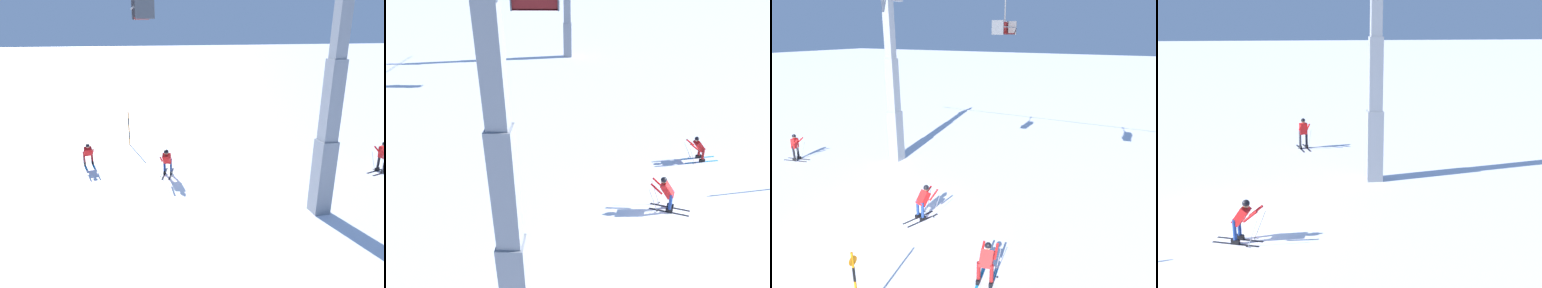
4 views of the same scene
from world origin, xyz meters
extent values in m
plane|color=white|center=(0.00, 0.00, 0.00)|extent=(260.00, 260.00, 0.00)
cube|color=black|center=(0.93, 0.81, 0.01)|extent=(0.58, 1.57, 0.01)
cube|color=black|center=(0.93, 0.81, 0.09)|extent=(0.19, 0.30, 0.16)
cylinder|color=navy|center=(0.93, 0.81, 0.52)|extent=(0.13, 0.13, 0.69)
cube|color=black|center=(1.27, 0.70, 0.01)|extent=(0.58, 1.57, 0.01)
cube|color=black|center=(1.27, 0.70, 0.09)|extent=(0.19, 0.30, 0.16)
cylinder|color=navy|center=(1.27, 0.70, 0.52)|extent=(0.13, 0.13, 0.69)
cube|color=red|center=(1.16, 0.93, 0.96)|extent=(0.58, 0.68, 0.67)
sphere|color=#997051|center=(1.21, 1.10, 1.35)|extent=(0.23, 0.23, 0.23)
sphere|color=black|center=(1.21, 1.10, 1.39)|extent=(0.25, 0.25, 0.25)
cylinder|color=red|center=(1.06, 1.39, 1.05)|extent=(0.24, 0.52, 0.45)
cylinder|color=gray|center=(1.04, 1.45, 0.44)|extent=(0.05, 0.50, 1.19)
cylinder|color=black|center=(0.94, 1.30, 0.05)|extent=(0.07, 0.07, 0.01)
cylinder|color=red|center=(1.50, 1.25, 1.05)|extent=(0.24, 0.52, 0.45)
cylinder|color=gray|center=(1.56, 1.28, 0.44)|extent=(0.28, 0.44, 1.19)
cylinder|color=black|center=(1.55, 1.10, 0.05)|extent=(0.07, 0.07, 0.01)
cube|color=gray|center=(-4.53, 6.10, 1.58)|extent=(0.70, 0.70, 3.16)
cube|color=gray|center=(-4.53, 6.10, 4.75)|extent=(0.58, 0.58, 3.16)
cube|color=gray|center=(-4.53, 6.10, 7.91)|extent=(0.47, 0.47, 3.16)
cube|color=maroon|center=(2.56, 6.10, 7.72)|extent=(0.45, 1.68, 0.06)
cube|color=maroon|center=(2.36, 6.10, 7.99)|extent=(0.06, 1.68, 0.55)
cylinder|color=#4C4F54|center=(2.86, 6.10, 8.02)|extent=(0.04, 1.59, 0.04)
cube|color=#4C4F54|center=(2.56, 6.93, 7.99)|extent=(0.57, 0.05, 0.63)
cube|color=#4C4F54|center=(2.56, 5.26, 7.99)|extent=(0.57, 0.05, 0.63)
cylinder|color=orange|center=(2.83, -4.61, 0.23)|extent=(0.07, 0.07, 0.46)
cylinder|color=black|center=(2.83, -4.61, 0.68)|extent=(0.07, 0.07, 0.46)
cylinder|color=orange|center=(2.83, -4.61, 1.14)|extent=(0.07, 0.07, 0.46)
cylinder|color=black|center=(2.83, -4.61, 1.59)|extent=(0.07, 0.07, 0.46)
cylinder|color=orange|center=(2.83, -4.61, 2.05)|extent=(0.07, 0.07, 0.46)
cylinder|color=orange|center=(2.84, -4.61, 2.03)|extent=(0.01, 0.28, 0.28)
cube|color=black|center=(-10.19, 3.11, 0.01)|extent=(1.60, 0.52, 0.01)
cube|color=black|center=(-10.19, 3.11, 0.09)|extent=(0.30, 0.18, 0.16)
cube|color=black|center=(-10.10, 2.76, 0.01)|extent=(1.60, 0.52, 0.01)
cube|color=black|center=(-10.10, 2.76, 0.09)|extent=(0.30, 0.18, 0.16)
cylinder|color=black|center=(-10.10, 2.76, 0.58)|extent=(0.13, 0.13, 0.82)
cube|color=red|center=(-10.12, 2.94, 1.13)|extent=(0.41, 0.49, 0.63)
sphere|color=#997051|center=(-10.10, 2.95, 1.57)|extent=(0.22, 0.22, 0.22)
cylinder|color=gray|center=(-9.92, 3.28, 0.56)|extent=(0.35, 0.21, 1.17)
cylinder|color=black|center=(-10.10, 3.28, 0.05)|extent=(0.07, 0.07, 0.01)
cylinder|color=red|center=(-9.83, 2.79, 1.28)|extent=(0.50, 0.21, 0.44)
cylinder|color=gray|center=(-9.78, 2.75, 0.56)|extent=(0.40, 0.03, 1.17)
cylinder|color=black|center=(-9.93, 2.66, 0.05)|extent=(0.07, 0.07, 0.01)
cube|color=#198CCC|center=(5.09, -1.61, 0.01)|extent=(0.41, 1.73, 0.01)
cube|color=black|center=(5.09, -1.61, 0.09)|extent=(0.16, 0.30, 0.16)
cylinder|color=maroon|center=(5.09, -1.61, 0.48)|extent=(0.13, 0.13, 0.62)
cube|color=#198CCC|center=(5.51, -1.53, 0.01)|extent=(0.41, 1.73, 0.01)
cube|color=black|center=(5.51, -1.53, 0.09)|extent=(0.16, 0.30, 0.16)
cylinder|color=maroon|center=(5.51, -1.53, 0.48)|extent=(0.13, 0.13, 0.62)
cube|color=red|center=(5.27, -1.40, 0.85)|extent=(0.51, 0.62, 0.61)
sphere|color=tan|center=(5.24, -1.24, 1.20)|extent=(0.21, 0.21, 0.21)
sphere|color=black|center=(5.24, -1.24, 1.23)|extent=(0.22, 0.22, 0.22)
cylinder|color=red|center=(4.98, -1.08, 0.93)|extent=(0.17, 0.47, 0.41)
cylinder|color=gray|center=(4.92, -1.06, 0.39)|extent=(0.23, 0.46, 1.04)
cylinder|color=black|center=(4.91, -1.24, 0.05)|extent=(0.07, 0.07, 0.01)
cylinder|color=red|center=(5.43, -1.00, 0.93)|extent=(0.17, 0.47, 0.41)
cylinder|color=gray|center=(5.47, -0.96, 0.39)|extent=(0.05, 0.50, 1.04)
cylinder|color=black|center=(5.54, -1.12, 0.05)|extent=(0.07, 0.07, 0.01)
camera|label=1|loc=(3.57, 17.99, 7.47)|focal=33.10mm
camera|label=2|loc=(-11.90, 4.25, 9.80)|focal=36.15mm
camera|label=3|loc=(9.04, -9.83, 7.74)|focal=31.79mm
camera|label=4|loc=(15.60, 3.03, 7.17)|focal=44.52mm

